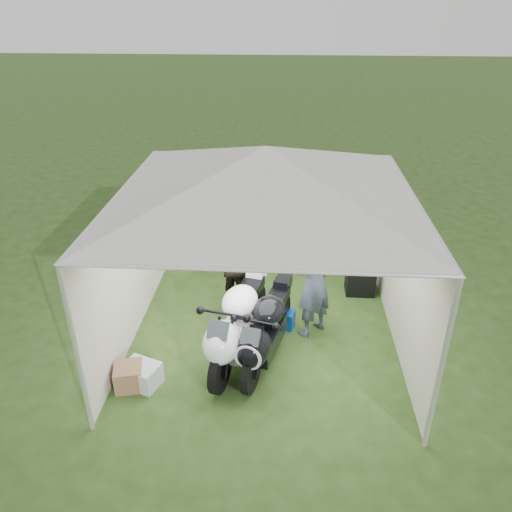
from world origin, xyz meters
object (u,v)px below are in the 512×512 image
(motorcycle_white, at_px, (236,323))
(crate_0, at_px, (142,375))
(canopy_tent, at_px, (265,177))
(equipment_box, at_px, (360,280))
(paddock_stand, at_px, (282,319))
(crate_1, at_px, (129,376))
(crate_2, at_px, (135,377))
(motorcycle_black, at_px, (265,330))
(person_dark_jacket, at_px, (236,261))
(person_blue_jacket, at_px, (314,282))

(motorcycle_white, relative_size, crate_0, 4.65)
(canopy_tent, height_order, equipment_box, canopy_tent)
(paddock_stand, relative_size, crate_1, 1.01)
(crate_2, bearing_deg, equipment_box, 37.70)
(motorcycle_black, distance_m, person_dark_jacket, 1.64)
(equipment_box, bearing_deg, crate_0, -141.43)
(person_dark_jacket, relative_size, person_blue_jacket, 0.89)
(person_blue_jacket, bearing_deg, crate_2, -17.42)
(motorcycle_white, xyz_separation_m, equipment_box, (2.00, 1.95, -0.37))
(paddock_stand, relative_size, crate_2, 1.29)
(canopy_tent, height_order, crate_2, canopy_tent)
(paddock_stand, distance_m, person_blue_jacket, 0.90)
(motorcycle_white, distance_m, person_blue_jacket, 1.35)
(person_dark_jacket, distance_m, person_blue_jacket, 1.46)
(motorcycle_white, relative_size, paddock_stand, 5.89)
(crate_1, bearing_deg, motorcycle_white, 26.02)
(canopy_tent, relative_size, motorcycle_black, 2.83)
(motorcycle_white, height_order, person_dark_jacket, person_dark_jacket)
(motorcycle_white, bearing_deg, person_dark_jacket, 108.94)
(canopy_tent, bearing_deg, crate_1, -144.08)
(paddock_stand, bearing_deg, motorcycle_black, -104.80)
(equipment_box, relative_size, crate_2, 1.71)
(motorcycle_black, distance_m, person_blue_jacket, 1.11)
(canopy_tent, xyz_separation_m, motorcycle_white, (-0.36, -0.59, -1.96))
(equipment_box, distance_m, crate_2, 4.21)
(crate_0, distance_m, crate_1, 0.17)
(motorcycle_black, relative_size, person_dark_jacket, 1.23)
(person_blue_jacket, distance_m, crate_2, 2.90)
(motorcycle_black, bearing_deg, canopy_tent, 108.88)
(paddock_stand, bearing_deg, crate_1, -143.35)
(crate_1, bearing_deg, person_dark_jacket, 59.90)
(person_dark_jacket, bearing_deg, motorcycle_black, 128.38)
(crate_0, height_order, crate_1, crate_1)
(equipment_box, distance_m, crate_1, 4.29)
(crate_1, distance_m, crate_2, 0.10)
(motorcycle_white, distance_m, crate_0, 1.45)
(paddock_stand, height_order, crate_1, crate_1)
(person_blue_jacket, xyz_separation_m, equipment_box, (0.89, 1.23, -0.66))
(equipment_box, xyz_separation_m, crate_0, (-3.23, -2.57, -0.09))
(person_blue_jacket, distance_m, equipment_box, 1.66)
(person_blue_jacket, bearing_deg, crate_1, -16.97)
(motorcycle_white, bearing_deg, paddock_stand, 65.62)
(paddock_stand, distance_m, equipment_box, 1.76)
(crate_1, bearing_deg, crate_0, 19.55)
(canopy_tent, height_order, person_blue_jacket, canopy_tent)
(paddock_stand, xyz_separation_m, person_blue_jacket, (0.46, -0.11, 0.77))
(crate_2, bearing_deg, crate_0, -0.37)
(motorcycle_white, distance_m, paddock_stand, 1.16)
(equipment_box, bearing_deg, person_dark_jacket, -167.25)
(motorcycle_black, height_order, person_dark_jacket, person_dark_jacket)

